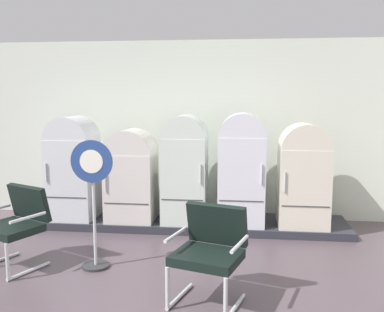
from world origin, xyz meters
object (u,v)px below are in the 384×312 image
Objects in this scene: refrigerator_3 at (242,166)px; refrigerator_4 at (304,173)px; refrigerator_0 at (73,165)px; armchair_right at (210,247)px; refrigerator_2 at (185,166)px; sign_stand at (93,204)px; armchair_left at (17,221)px; refrigerator_1 at (131,173)px.

refrigerator_4 is (0.89, -0.01, -0.08)m from refrigerator_3.
armchair_right is at bearing -44.76° from refrigerator_0.
sign_stand is (-0.85, -1.61, -0.19)m from refrigerator_2.
refrigerator_3 is 0.89m from refrigerator_4.
refrigerator_3 is 2.33m from sign_stand.
refrigerator_2 reaches higher than sign_stand.
refrigerator_4 is 3.88m from armchair_left.
refrigerator_3 reaches higher than refrigerator_4.
armchair_right is (1.37, -2.25, -0.29)m from refrigerator_1.
refrigerator_0 is 3.47m from refrigerator_4.
armchair_left is at bearing -120.55° from refrigerator_1.
refrigerator_4 reaches higher than armchair_right.
refrigerator_4 is at bearing 61.91° from armchair_right.
refrigerator_2 is at bearing 0.47° from refrigerator_1.
refrigerator_1 is 1.67m from refrigerator_3.
armchair_right is at bearing -118.09° from refrigerator_4.
refrigerator_4 is 3.03m from sign_stand.
armchair_right is at bearing -58.76° from refrigerator_1.
refrigerator_3 reaches higher than refrigerator_2.
refrigerator_3 reaches higher than armchair_left.
refrigerator_0 is 1.04× the size of sign_stand.
refrigerator_2 is at bearing 178.50° from refrigerator_3.
refrigerator_1 is 2.65m from armchair_right.
sign_stand is at bearing -118.01° from refrigerator_2.
refrigerator_2 reaches higher than refrigerator_0.
armchair_left is (-1.78, -1.64, -0.42)m from refrigerator_2.
refrigerator_2 is at bearing 103.56° from armchair_right.
armchair_left is 0.96m from sign_stand.
refrigerator_0 is 3.24m from armchair_right.
refrigerator_3 reaches higher than sign_stand.
refrigerator_1 reaches higher than armchair_left.
armchair_left is (-0.96, -1.63, -0.29)m from refrigerator_1.
refrigerator_0 is 1.67× the size of armchair_left.
refrigerator_2 is 1.70× the size of armchair_right.
refrigerator_3 is (0.84, -0.02, 0.02)m from refrigerator_2.
refrigerator_3 is 1.10× the size of refrigerator_4.
refrigerator_2 is 1.06× the size of sign_stand.
armchair_right is (0.54, -2.26, -0.42)m from refrigerator_2.
refrigerator_4 is 1.59× the size of armchair_left.
refrigerator_1 is 0.85× the size of refrigerator_3.
refrigerator_3 is at bearing 82.38° from armchair_right.
refrigerator_0 is 1.13× the size of refrigerator_1.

